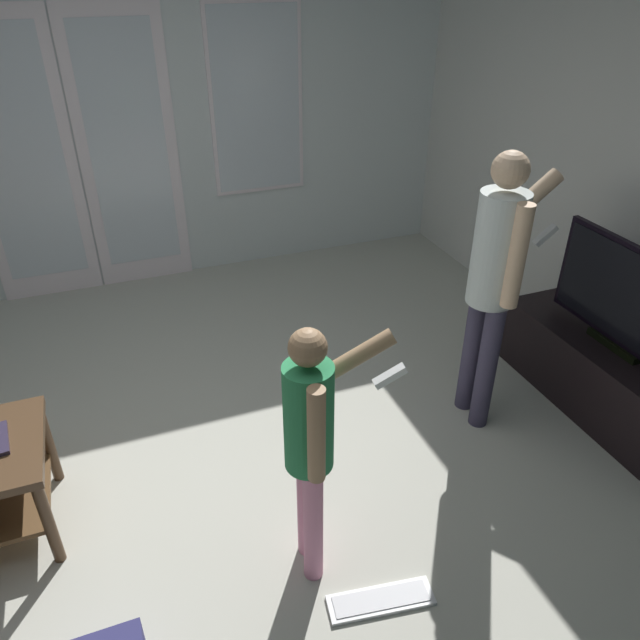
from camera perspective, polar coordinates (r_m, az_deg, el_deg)
name	(u,v)px	position (r m, az deg, el deg)	size (l,w,h in m)	color
ground_plane	(175,493)	(3.20, -13.54, -15.55)	(5.58, 4.98, 0.02)	#BAB9AA
wall_back_with_doors	(99,124)	(4.81, -20.11, 16.99)	(5.58, 0.09, 2.56)	silver
tv_stand	(605,379)	(3.82, 25.29, -5.03)	(0.42, 1.36, 0.43)	black
flat_screen_tv	(628,300)	(3.56, 27.06, 1.71)	(0.08, 0.98, 0.59)	black
person_adult	(496,272)	(3.17, 16.24, 4.41)	(0.59, 0.41, 1.53)	#3C374F
person_child	(312,436)	(2.33, -0.77, -10.90)	(0.54, 0.32, 1.20)	pink
loose_keyboard	(381,600)	(2.74, 5.75, -24.80)	(0.45, 0.20, 0.02)	white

